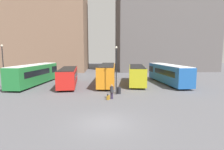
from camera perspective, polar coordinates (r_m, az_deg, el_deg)
ground_plane at (r=13.34m, az=-2.47°, el=-15.43°), size 160.00×160.00×0.00m
building_block_right at (r=59.04m, az=16.54°, el=22.05°), size 27.87×16.09×41.26m
bus_0 at (r=31.32m, az=-23.81°, el=0.40°), size 4.09×12.71×3.29m
bus_1 at (r=28.31m, az=-14.10°, el=-0.41°), size 3.40×9.98×2.79m
bus_2 at (r=29.32m, az=-1.59°, el=0.55°), size 3.45×12.34×3.25m
bus_3 at (r=29.75m, az=8.09°, el=0.33°), size 4.20×10.90×3.02m
bus_4 at (r=31.27m, az=17.74°, el=0.58°), size 3.13×12.62×3.20m
traveler at (r=19.66m, az=-0.07°, el=-5.03°), size 0.56×0.56×1.65m
suitcase at (r=19.51m, az=-1.24°, el=-7.35°), size 0.38×0.47×0.70m
lamp_post_0 at (r=21.39m, az=1.40°, el=2.73°), size 0.28×0.28×5.95m
lamp_post_1 at (r=27.97m, az=-32.00°, el=3.03°), size 0.28×0.28×6.28m
trash_bin at (r=22.30m, az=2.25°, el=-5.04°), size 0.52×0.52×0.85m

